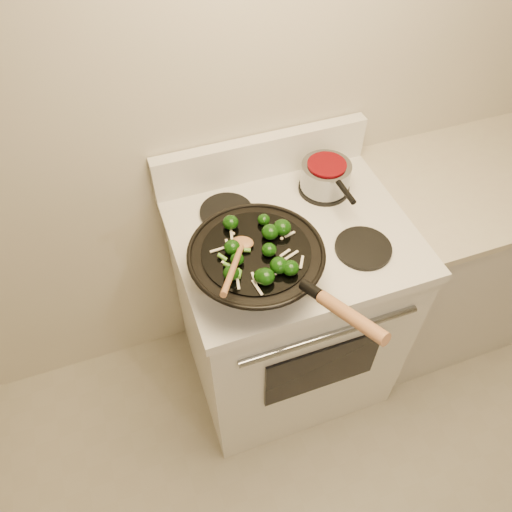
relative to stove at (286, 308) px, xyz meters
name	(u,v)px	position (x,y,z in m)	size (l,w,h in m)	color
stove	(286,308)	(0.00, 0.00, 0.00)	(0.78, 0.67, 1.08)	white
counter_unit	(445,256)	(0.76, 0.03, -0.01)	(0.74, 0.62, 0.91)	silver
wok	(257,264)	(-0.18, -0.16, 0.53)	(0.39, 0.63, 0.24)	black
stirfry	(261,251)	(-0.17, -0.17, 0.60)	(0.25, 0.29, 0.05)	black
wooden_spoon	(237,256)	(-0.25, -0.19, 0.62)	(0.17, 0.27, 0.12)	#9B653D
saucepan	(326,176)	(0.18, 0.15, 0.51)	(0.17, 0.28, 0.10)	gray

